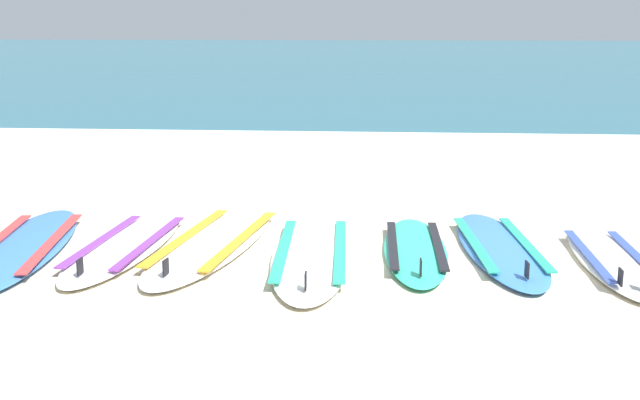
% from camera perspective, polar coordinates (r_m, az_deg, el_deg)
% --- Properties ---
extents(ground_plane, '(80.00, 80.00, 0.00)m').
position_cam_1_polar(ground_plane, '(6.05, 3.34, -4.37)').
color(ground_plane, beige).
extents(sea, '(80.00, 60.00, 0.10)m').
position_cam_1_polar(sea, '(41.20, 4.44, 10.18)').
color(sea, '#23667A').
rests_on(sea, ground).
extents(wave_foam_strip, '(80.00, 0.99, 0.11)m').
position_cam_1_polar(wave_foam_strip, '(11.79, 3.98, 4.24)').
color(wave_foam_strip, white).
rests_on(wave_foam_strip, ground).
extents(surfboard_0, '(0.97, 2.52, 0.18)m').
position_cam_1_polar(surfboard_0, '(6.71, -20.23, -3.09)').
color(surfboard_0, '#3875CC').
rests_on(surfboard_0, ground).
extents(surfboard_1, '(0.66, 2.23, 0.18)m').
position_cam_1_polar(surfboard_1, '(6.51, -13.56, -3.12)').
color(surfboard_1, white).
rests_on(surfboard_1, ground).
extents(surfboard_2, '(0.95, 2.57, 0.18)m').
position_cam_1_polar(surfboard_2, '(6.48, -7.52, -2.95)').
color(surfboard_2, white).
rests_on(surfboard_2, ground).
extents(surfboard_3, '(0.71, 2.41, 0.18)m').
position_cam_1_polar(surfboard_3, '(6.11, -0.58, -3.80)').
color(surfboard_3, silver).
rests_on(surfboard_3, ground).
extents(surfboard_4, '(0.50, 1.93, 0.18)m').
position_cam_1_polar(surfboard_4, '(6.26, 6.75, -3.48)').
color(surfboard_4, '#2DB793').
rests_on(surfboard_4, ground).
extents(surfboard_5, '(0.71, 2.23, 0.18)m').
position_cam_1_polar(surfboard_5, '(6.43, 12.58, -3.29)').
color(surfboard_5, '#3875CC').
rests_on(surfboard_5, ground).
extents(surfboard_6, '(0.49, 1.93, 0.18)m').
position_cam_1_polar(surfboard_6, '(6.32, 19.97, -4.01)').
color(surfboard_6, silver).
rests_on(surfboard_6, ground).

